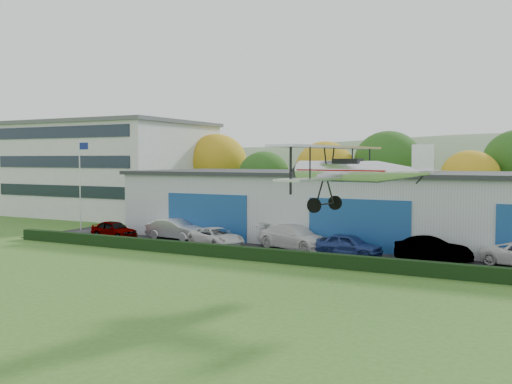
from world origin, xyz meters
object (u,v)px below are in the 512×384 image
at_px(hangar, 381,206).
at_px(car_0, 114,229).
at_px(car_1, 175,229).
at_px(car_3, 295,237).
at_px(biplane, 349,169).
at_px(flagpole, 81,176).
at_px(car_5, 433,249).
at_px(car_4, 349,245).
at_px(car_2, 216,237).
at_px(office_block, 111,168).

height_order(hangar, car_0, hangar).
height_order(car_1, car_3, car_3).
bearing_deg(biplane, flagpole, 169.12).
height_order(car_0, car_5, car_5).
height_order(flagpole, car_4, flagpole).
distance_m(flagpole, car_2, 15.92).
bearing_deg(car_5, car_2, 78.99).
distance_m(hangar, office_block, 33.84).
bearing_deg(car_1, office_block, 58.78).
relative_size(hangar, car_2, 8.45).
bearing_deg(car_1, car_3, -84.90).
xyz_separation_m(hangar, car_3, (-4.26, -6.88, -1.77)).
bearing_deg(car_2, car_3, -49.73).
distance_m(car_0, car_5, 24.14).
relative_size(office_block, biplane, 2.39).
bearing_deg(car_0, car_2, -81.47).
xyz_separation_m(office_block, car_1, (18.68, -13.86, -4.36)).
relative_size(flagpole, car_1, 1.65).
relative_size(car_2, biplane, 0.56).
bearing_deg(hangar, car_3, -121.78).
bearing_deg(car_3, car_4, -87.16).
height_order(hangar, car_2, hangar).
xyz_separation_m(car_2, car_4, (9.70, 0.33, 0.06)).
height_order(office_block, biplane, office_block).
bearing_deg(car_3, office_block, 82.19).
relative_size(car_3, car_5, 1.26).
relative_size(car_0, car_1, 0.84).
relative_size(office_block, car_1, 4.24).
bearing_deg(car_0, car_1, -62.65).
distance_m(car_1, car_2, 4.89).
height_order(flagpole, car_1, flagpole).
distance_m(car_4, car_5, 5.12).
bearing_deg(flagpole, car_5, -2.94).
xyz_separation_m(hangar, car_0, (-19.00, -8.51, -1.91)).
xyz_separation_m(car_0, biplane, (21.77, -8.25, 5.06)).
bearing_deg(car_0, biplane, -103.07).
distance_m(hangar, car_4, 8.26).
distance_m(office_block, biplane, 42.96).
bearing_deg(flagpole, car_4, -4.73).
distance_m(car_1, car_3, 10.06).
bearing_deg(car_2, hangar, -24.25).
height_order(office_block, car_0, office_block).
xyz_separation_m(hangar, car_4, (0.02, -8.04, -1.88)).
relative_size(car_2, car_3, 0.84).
bearing_deg(car_0, car_3, -76.02).
distance_m(office_block, car_5, 41.04).
height_order(flagpole, biplane, flagpole).
height_order(car_2, car_5, car_5).
bearing_deg(office_block, flagpole, -58.03).
height_order(flagpole, car_3, flagpole).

